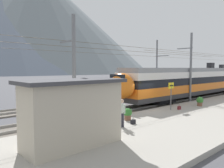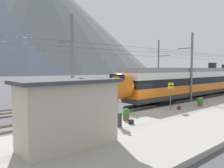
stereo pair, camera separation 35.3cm
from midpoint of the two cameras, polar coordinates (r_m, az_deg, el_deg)
name	(u,v)px [view 1 (the left image)]	position (r m, az deg, el deg)	size (l,w,h in m)	color
ground_plane	(142,112)	(20.00, 7.09, -7.00)	(400.00, 400.00, 0.00)	#4C4C51
platform_slab	(190,119)	(17.39, 18.68, -8.37)	(120.00, 7.85, 0.30)	#A39E93
track_near	(132,109)	(20.79, 4.51, -6.36)	(120.00, 3.00, 0.28)	#6B6359
track_far	(94,102)	(24.96, -4.99, -4.61)	(120.00, 3.00, 0.28)	#6B6359
train_near_platform	(194,81)	(29.85, 19.79, 0.75)	(27.03, 2.95, 4.27)	#2D2D30
train_far_track	(209,76)	(47.11, 23.19, 1.81)	(34.73, 3.00, 4.27)	#2D2D30
catenary_mast_west	(73,69)	(14.81, -10.52, 3.86)	(46.72, 1.84, 7.23)	slate
catenary_mast_mid	(190,67)	(25.83, 18.74, 4.22)	(46.72, 1.84, 7.60)	slate
catenary_mast_far_side	(158,65)	(36.00, 11.20, 4.64)	(46.72, 2.29, 8.19)	slate
platform_sign	(171,90)	(19.50, 14.24, -1.47)	(0.70, 0.08, 2.31)	#59595B
passenger_walking	(122,112)	(13.50, 1.80, -7.00)	(0.53, 0.22, 1.69)	#383842
handbag_beside_passenger	(133,122)	(14.48, 4.66, -9.49)	(0.32, 0.18, 0.40)	black
handbag_near_sign	(179,108)	(20.06, 16.17, -5.81)	(0.32, 0.18, 0.41)	maroon
potted_plant_platform_edge	(128,113)	(15.40, 3.33, -7.46)	(0.59, 0.59, 0.82)	brown
potted_plant_by_shelter	(200,101)	(22.48, 20.95, -4.00)	(0.62, 0.62, 0.85)	brown
platform_shelter	(73,113)	(10.36, -10.83, -7.11)	(4.76, 2.15, 3.03)	#B7AD99
mountain_central_peak	(3,27)	(216.48, -25.89, 12.80)	(205.09, 205.09, 76.35)	#515B6B
mountain_right_ridge	(37,21)	(221.39, -18.50, 15.00)	(199.92, 199.92, 93.09)	slate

